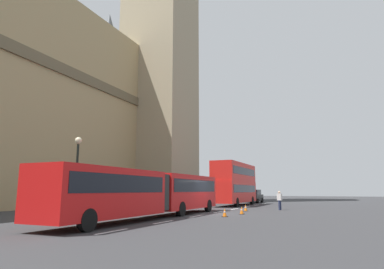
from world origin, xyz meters
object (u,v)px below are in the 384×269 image
sedan_lead (254,196)px  traffic_cone_middle (242,210)px  articulated_bus (151,191)px  pedestrian_near_cones (280,200)px  traffic_cone_west (225,213)px  traffic_cone_east (246,208)px  street_lamp (77,170)px  double_decker_bus (235,182)px

sedan_lead → traffic_cone_middle: size_ratio=7.59×
articulated_bus → pedestrian_near_cones: (12.28, -6.17, -0.83)m
articulated_bus → traffic_cone_west: size_ratio=30.15×
sedan_lead → traffic_cone_east: size_ratio=7.59×
articulated_bus → traffic_cone_middle: bearing=-37.4°
traffic_cone_east → pedestrian_near_cones: size_ratio=0.34×
traffic_cone_east → pedestrian_near_cones: 3.86m
traffic_cone_west → pedestrian_near_cones: bearing=-13.2°
traffic_cone_west → street_lamp: street_lamp is taller
articulated_bus → street_lamp: 5.11m
double_decker_bus → traffic_cone_middle: (-13.22, -4.41, -2.43)m
sedan_lead → traffic_cone_middle: (-22.38, -4.36, -0.63)m
traffic_cone_west → pedestrian_near_cones: pedestrian_near_cones is taller
articulated_bus → double_decker_bus: size_ratio=1.65×
traffic_cone_middle → pedestrian_near_cones: (6.52, -1.76, 0.63)m
double_decker_bus → traffic_cone_middle: size_ratio=18.26×
double_decker_bus → traffic_cone_east: bearing=-158.7°
traffic_cone_west → traffic_cone_east: same height
street_lamp → pedestrian_near_cones: (14.31, -10.67, -2.14)m
articulated_bus → traffic_cone_middle: (5.75, -4.40, -1.46)m
sedan_lead → street_lamp: street_lamp is taller
articulated_bus → street_lamp: (-2.03, 4.51, 1.31)m
traffic_cone_east → sedan_lead: bearing=11.2°
street_lamp → sedan_lead: bearing=-8.6°
traffic_cone_middle → pedestrian_near_cones: 6.79m
double_decker_bus → pedestrian_near_cones: 9.28m
double_decker_bus → traffic_cone_east: (-9.65, -3.76, -2.43)m
traffic_cone_west → street_lamp: 10.24m
sedan_lead → traffic_cone_west: (-25.16, -3.94, -0.63)m
traffic_cone_middle → double_decker_bus: bearing=18.4°
articulated_bus → traffic_cone_east: bearing=-21.9°
sedan_lead → traffic_cone_middle: 22.80m
traffic_cone_west → traffic_cone_east: (6.36, 0.23, 0.00)m
street_lamp → pedestrian_near_cones: bearing=-36.7°
traffic_cone_east → pedestrian_near_cones: pedestrian_near_cones is taller
articulated_bus → traffic_cone_middle: 7.39m
articulated_bus → traffic_cone_east: articulated_bus is taller
articulated_bus → traffic_cone_east: size_ratio=30.15×
street_lamp → traffic_cone_east: bearing=-36.0°
sedan_lead → double_decker_bus: bearing=179.7°
articulated_bus → traffic_cone_east: (9.33, -3.76, -1.46)m
articulated_bus → traffic_cone_middle: size_ratio=30.15×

